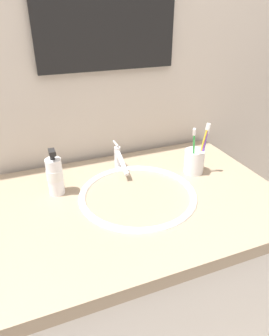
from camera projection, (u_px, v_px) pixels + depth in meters
The scene contains 10 objects.
tiled_wall_back at pixel (106, 66), 1.17m from camera, with size 2.12×0.04×2.40m, color beige.
vanity_counter at pixel (142, 283), 1.23m from camera, with size 0.92×0.67×0.84m.
sink_basin at pixel (138, 203), 1.05m from camera, with size 0.40×0.40×0.10m.
faucet at pixel (119, 159), 1.17m from camera, with size 0.02×0.15×0.10m.
toothbrush_cup at pixel (194, 161), 1.16m from camera, with size 0.07×0.07×0.09m, color white.
toothbrush_yellow at pixel (203, 145), 1.12m from camera, with size 0.03×0.03×0.20m.
toothbrush_purple at pixel (204, 146), 1.12m from camera, with size 0.03×0.02×0.19m.
toothbrush_green at pixel (194, 149), 1.10m from camera, with size 0.04×0.04×0.19m.
toothbrush_blue at pixel (204, 147), 1.13m from camera, with size 0.02×0.02×0.18m.
soap_dispenser at pixel (55, 175), 1.02m from camera, with size 0.05×0.06×0.17m.
Camera 1 is at (-0.35, -0.79, 1.41)m, focal length 32.80 mm.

